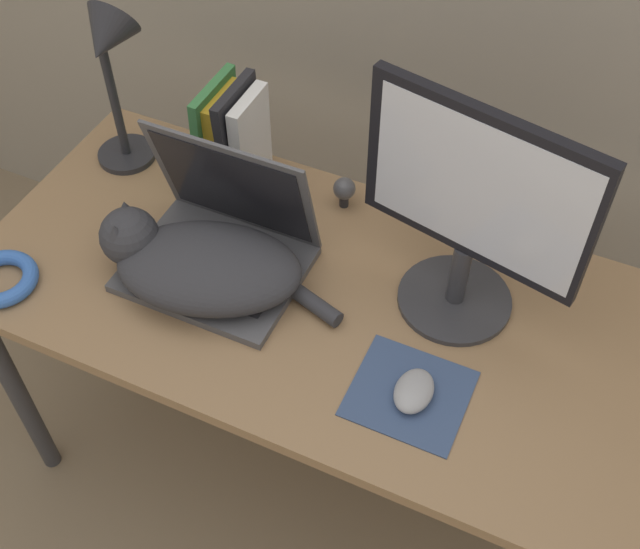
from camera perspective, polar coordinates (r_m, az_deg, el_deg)
The scene contains 10 objects.
desk at distance 1.62m, azimuth -0.27°, elevation -2.99°, with size 1.38×0.66×0.71m.
laptop at distance 1.59m, azimuth -7.06°, elevation 2.17°, with size 0.34×0.27×0.28m.
cat at distance 1.55m, azimuth -8.64°, elevation 0.78°, with size 0.49×0.32×0.15m.
external_monitor at distance 1.39m, azimuth 10.77°, elevation 4.50°, with size 0.42×0.22×0.45m.
mousepad at distance 1.44m, azimuth 6.37°, elevation -8.40°, with size 0.20×0.19×0.00m.
computer_mouse at distance 1.42m, azimuth 6.69°, elevation -8.23°, with size 0.07×0.10×0.03m.
book_row at distance 1.71m, azimuth -6.16°, elevation 9.46°, with size 0.11×0.16×0.26m.
desk_lamp at distance 1.70m, azimuth -14.73°, elevation 14.25°, with size 0.17×0.17×0.42m.
cable_coil at distance 1.69m, azimuth -21.73°, elevation -0.29°, with size 0.14×0.14×0.03m.
webcam at distance 1.70m, azimuth 1.74°, elevation 6.06°, with size 0.05×0.05×0.07m.
Camera 1 is at (0.42, -0.57, 1.92)m, focal length 45.00 mm.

